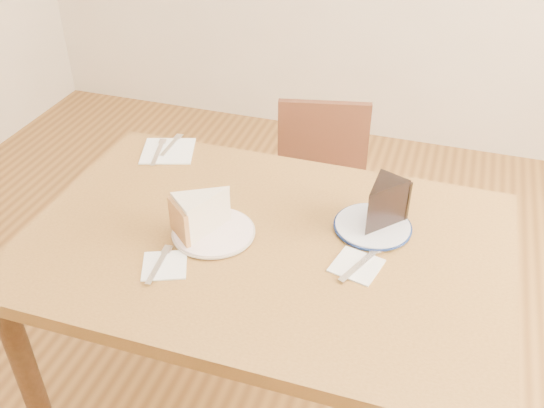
{
  "coord_description": "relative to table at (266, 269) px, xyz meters",
  "views": [
    {
      "loc": [
        0.38,
        -1.12,
        1.7
      ],
      "look_at": [
        -0.01,
        0.08,
        0.8
      ],
      "focal_mm": 40.0,
      "sensor_mm": 36.0,
      "label": 1
    }
  ],
  "objects": [
    {
      "name": "table",
      "position": [
        0.0,
        0.0,
        0.0
      ],
      "size": [
        1.2,
        0.8,
        0.75
      ],
      "color": "#533616",
      "rests_on": "ground"
    },
    {
      "name": "chair_far",
      "position": [
        -0.01,
        0.64,
        -0.22
      ],
      "size": [
        0.46,
        0.46,
        0.78
      ],
      "rotation": [
        0.0,
        0.0,
        3.36
      ],
      "color": "#32180F",
      "rests_on": "ground"
    },
    {
      "name": "plate_cream",
      "position": [
        -0.13,
        -0.02,
        0.1
      ],
      "size": [
        0.2,
        0.2,
        0.01
      ],
      "primitive_type": "cylinder",
      "color": "white",
      "rests_on": "table"
    },
    {
      "name": "plate_navy",
      "position": [
        0.25,
        0.13,
        0.1
      ],
      "size": [
        0.19,
        0.19,
        0.01
      ],
      "primitive_type": "cylinder",
      "color": "silver",
      "rests_on": "table"
    },
    {
      "name": "carrot_cake",
      "position": [
        -0.15,
        -0.01,
        0.16
      ],
      "size": [
        0.16,
        0.17,
        0.09
      ],
      "primitive_type": null,
      "rotation": [
        0.0,
        0.0,
        -0.72
      ],
      "color": "beige",
      "rests_on": "plate_cream"
    },
    {
      "name": "chocolate_cake",
      "position": [
        0.26,
        0.13,
        0.17
      ],
      "size": [
        0.13,
        0.15,
        0.11
      ],
      "primitive_type": null,
      "rotation": [
        0.0,
        0.0,
        2.75
      ],
      "color": "black",
      "rests_on": "plate_navy"
    },
    {
      "name": "napkin_cream",
      "position": [
        -0.19,
        -0.17,
        0.1
      ],
      "size": [
        0.13,
        0.13,
        0.0
      ],
      "primitive_type": "cube",
      "rotation": [
        0.0,
        0.0,
        0.4
      ],
      "color": "white",
      "rests_on": "table"
    },
    {
      "name": "napkin_navy",
      "position": [
        0.24,
        -0.03,
        0.1
      ],
      "size": [
        0.13,
        0.13,
        0.0
      ],
      "primitive_type": "cube",
      "rotation": [
        0.0,
        0.0,
        -0.23
      ],
      "color": "white",
      "rests_on": "table"
    },
    {
      "name": "napkin_spare",
      "position": [
        -0.42,
        0.32,
        0.1
      ],
      "size": [
        0.19,
        0.19,
        0.0
      ],
      "primitive_type": "cube",
      "rotation": [
        0.0,
        0.0,
        0.31
      ],
      "color": "white",
      "rests_on": "table"
    },
    {
      "name": "fork_cream",
      "position": [
        -0.21,
        -0.18,
        0.1
      ],
      "size": [
        0.03,
        0.14,
        0.0
      ],
      "primitive_type": "cube",
      "rotation": [
        0.0,
        0.0,
        0.1
      ],
      "color": "silver",
      "rests_on": "napkin_cream"
    },
    {
      "name": "knife_navy",
      "position": [
        0.25,
        -0.02,
        0.1
      ],
      "size": [
        0.08,
        0.16,
        0.0
      ],
      "primitive_type": "cube",
      "rotation": [
        0.0,
        0.0,
        -0.41
      ],
      "color": "silver",
      "rests_on": "napkin_navy"
    },
    {
      "name": "fork_spare",
      "position": [
        -0.43,
        0.35,
        0.1
      ],
      "size": [
        0.02,
        0.14,
        0.0
      ],
      "primitive_type": "cube",
      "rotation": [
        0.0,
        0.0,
        0.02
      ],
      "color": "silver",
      "rests_on": "napkin_spare"
    },
    {
      "name": "knife_spare",
      "position": [
        -0.44,
        0.3,
        0.1
      ],
      "size": [
        0.05,
        0.16,
        0.0
      ],
      "primitive_type": "cube",
      "rotation": [
        0.0,
        0.0,
        0.25
      ],
      "color": "silver",
      "rests_on": "napkin_spare"
    }
  ]
}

